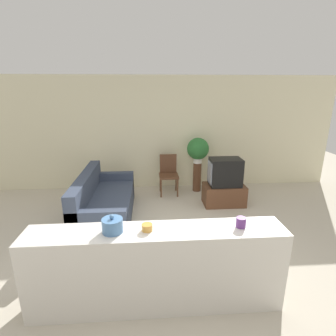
% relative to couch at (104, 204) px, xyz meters
% --- Properties ---
extents(ground_plane, '(14.00, 14.00, 0.00)m').
position_rel_couch_xyz_m(ground_plane, '(0.93, -1.73, -0.30)').
color(ground_plane, beige).
extents(wall_back, '(9.00, 0.06, 2.70)m').
position_rel_couch_xyz_m(wall_back, '(0.93, 1.70, 1.05)').
color(wall_back, beige).
rests_on(wall_back, ground_plane).
extents(couch, '(0.92, 2.06, 0.88)m').
position_rel_couch_xyz_m(couch, '(0.00, 0.00, 0.00)').
color(couch, '#384256').
rests_on(couch, ground_plane).
extents(tv_stand, '(0.86, 0.51, 0.44)m').
position_rel_couch_xyz_m(tv_stand, '(2.45, 0.47, -0.08)').
color(tv_stand, brown).
rests_on(tv_stand, ground_plane).
extents(television, '(0.66, 0.43, 0.58)m').
position_rel_couch_xyz_m(television, '(2.45, 0.47, 0.42)').
color(television, black).
rests_on(television, tv_stand).
extents(wooden_chair, '(0.44, 0.44, 0.91)m').
position_rel_couch_xyz_m(wooden_chair, '(1.32, 1.21, 0.21)').
color(wooden_chair, brown).
rests_on(wooden_chair, ground_plane).
extents(plant_stand, '(0.19, 0.19, 0.70)m').
position_rel_couch_xyz_m(plant_stand, '(2.02, 1.29, 0.05)').
color(plant_stand, brown).
rests_on(plant_stand, ground_plane).
extents(potted_plant, '(0.51, 0.51, 0.60)m').
position_rel_couch_xyz_m(potted_plant, '(2.02, 1.29, 0.73)').
color(potted_plant, white).
rests_on(potted_plant, plant_stand).
extents(foreground_counter, '(2.79, 0.44, 0.95)m').
position_rel_couch_xyz_m(foreground_counter, '(0.93, -2.16, 0.17)').
color(foreground_counter, silver).
rests_on(foreground_counter, ground_plane).
extents(decorative_bowl, '(0.22, 0.22, 0.20)m').
position_rel_couch_xyz_m(decorative_bowl, '(0.48, -2.16, 0.73)').
color(decorative_bowl, '#4C7AAD').
rests_on(decorative_bowl, foreground_counter).
extents(candle_jar, '(0.11, 0.11, 0.07)m').
position_rel_couch_xyz_m(candle_jar, '(0.84, -2.16, 0.69)').
color(candle_jar, gold).
rests_on(candle_jar, foreground_counter).
extents(coffee_tin, '(0.11, 0.11, 0.11)m').
position_rel_couch_xyz_m(coffee_tin, '(1.85, -2.16, 0.71)').
color(coffee_tin, '#66337F').
rests_on(coffee_tin, foreground_counter).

